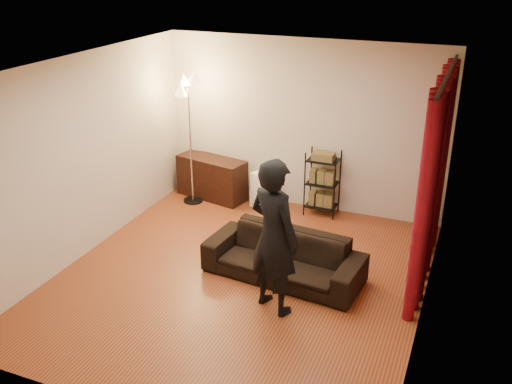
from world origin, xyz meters
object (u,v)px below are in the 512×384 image
at_px(storage_boxes, 263,190).
at_px(wire_shelf, 322,183).
at_px(person, 274,237).
at_px(floor_lamp, 190,141).
at_px(media_cabinet, 212,178).
at_px(sofa, 284,257).

xyz_separation_m(storage_boxes, wire_shelf, (0.95, 0.12, 0.23)).
bearing_deg(storage_boxes, wire_shelf, 7.02).
bearing_deg(person, wire_shelf, -61.85).
bearing_deg(floor_lamp, wire_shelf, 9.26).
relative_size(person, wire_shelf, 1.77).
bearing_deg(floor_lamp, storage_boxes, 11.08).
relative_size(person, media_cabinet, 1.56).
bearing_deg(media_cabinet, storage_boxes, 8.09).
xyz_separation_m(person, floor_lamp, (-2.32, 2.37, 0.14)).
relative_size(person, floor_lamp, 0.87).
height_order(person, floor_lamp, floor_lamp).
relative_size(media_cabinet, storage_boxes, 2.02).
relative_size(sofa, person, 1.08).
xyz_separation_m(media_cabinet, floor_lamp, (-0.22, -0.30, 0.72)).
bearing_deg(sofa, floor_lamp, 148.47).
height_order(storage_boxes, wire_shelf, wire_shelf).
distance_m(person, floor_lamp, 3.32).
distance_m(sofa, person, 0.94).
xyz_separation_m(sofa, floor_lamp, (-2.20, 1.69, 0.77)).
height_order(media_cabinet, wire_shelf, wire_shelf).
bearing_deg(person, sofa, -56.37).
xyz_separation_m(storage_boxes, floor_lamp, (-1.16, -0.23, 0.77)).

